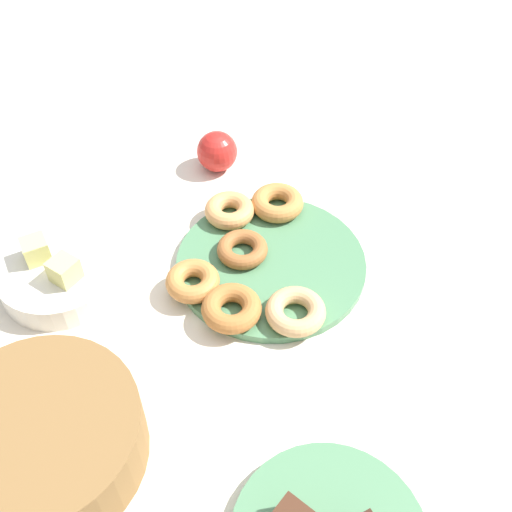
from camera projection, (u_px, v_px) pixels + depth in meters
ground_plane at (271, 266)px, 0.94m from camera, size 2.40×2.40×0.00m
donut_plate at (271, 263)px, 0.94m from camera, size 0.29×0.29×0.01m
donut_0 at (242, 249)px, 0.93m from camera, size 0.09×0.09×0.02m
donut_1 at (193, 281)px, 0.88m from camera, size 0.10×0.10×0.03m
donut_2 at (295, 311)px, 0.85m from camera, size 0.10×0.10×0.03m
donut_3 at (277, 203)px, 1.00m from camera, size 0.12×0.12×0.03m
donut_4 at (231, 308)px, 0.85m from camera, size 0.12×0.12×0.03m
donut_5 at (229, 210)px, 0.99m from camera, size 0.12×0.12×0.03m
basket at (42, 439)px, 0.70m from camera, size 0.32×0.32×0.08m
fruit_bowl at (60, 275)px, 0.90m from camera, size 0.18×0.18×0.04m
melon_chunk_left at (64, 270)px, 0.86m from camera, size 0.04×0.04×0.04m
melon_chunk_right at (36, 250)px, 0.88m from camera, size 0.04×0.04×0.04m
apple at (217, 151)px, 1.08m from camera, size 0.07×0.07×0.07m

